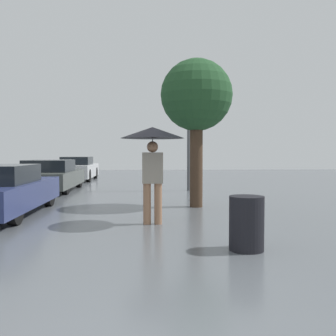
{
  "coord_description": "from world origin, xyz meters",
  "views": [
    {
      "loc": [
        0.24,
        -2.14,
        1.45
      ],
      "look_at": [
        0.71,
        5.43,
        1.14
      ],
      "focal_mm": 40.0,
      "sensor_mm": 36.0,
      "label": 1
    }
  ],
  "objects_px": {
    "parked_car_third": "(51,176)",
    "trash_bin": "(247,223)",
    "street_lamp": "(189,109)",
    "parked_car_farthest": "(78,169)",
    "pedestrian": "(152,143)",
    "tree": "(196,98)"
  },
  "relations": [
    {
      "from": "parked_car_third",
      "to": "trash_bin",
      "type": "distance_m",
      "value": 10.4
    },
    {
      "from": "parked_car_third",
      "to": "street_lamp",
      "type": "height_order",
      "value": "street_lamp"
    },
    {
      "from": "street_lamp",
      "to": "trash_bin",
      "type": "relative_size",
      "value": 5.92
    },
    {
      "from": "street_lamp",
      "to": "parked_car_third",
      "type": "bearing_deg",
      "value": 177.33
    },
    {
      "from": "parked_car_farthest",
      "to": "street_lamp",
      "type": "bearing_deg",
      "value": -48.26
    },
    {
      "from": "trash_bin",
      "to": "pedestrian",
      "type": "bearing_deg",
      "value": 122.36
    },
    {
      "from": "pedestrian",
      "to": "trash_bin",
      "type": "distance_m",
      "value": 2.81
    },
    {
      "from": "pedestrian",
      "to": "parked_car_farthest",
      "type": "distance_m",
      "value": 13.14
    },
    {
      "from": "pedestrian",
      "to": "parked_car_third",
      "type": "relative_size",
      "value": 0.45
    },
    {
      "from": "parked_car_farthest",
      "to": "street_lamp",
      "type": "xyz_separation_m",
      "value": [
        5.24,
        -5.87,
        2.53
      ]
    },
    {
      "from": "pedestrian",
      "to": "tree",
      "type": "bearing_deg",
      "value": 62.76
    },
    {
      "from": "street_lamp",
      "to": "trash_bin",
      "type": "height_order",
      "value": "street_lamp"
    },
    {
      "from": "parked_car_farthest",
      "to": "tree",
      "type": "distance_m",
      "value": 11.56
    },
    {
      "from": "parked_car_third",
      "to": "trash_bin",
      "type": "bearing_deg",
      "value": -60.68
    },
    {
      "from": "pedestrian",
      "to": "trash_bin",
      "type": "bearing_deg",
      "value": -57.64
    },
    {
      "from": "pedestrian",
      "to": "parked_car_farthest",
      "type": "bearing_deg",
      "value": 106.45
    },
    {
      "from": "pedestrian",
      "to": "tree",
      "type": "xyz_separation_m",
      "value": [
        1.22,
        2.37,
        1.28
      ]
    },
    {
      "from": "parked_car_third",
      "to": "parked_car_farthest",
      "type": "bearing_deg",
      "value": 89.67
    },
    {
      "from": "pedestrian",
      "to": "parked_car_third",
      "type": "distance_m",
      "value": 7.96
    },
    {
      "from": "tree",
      "to": "parked_car_farthest",
      "type": "bearing_deg",
      "value": 115.82
    },
    {
      "from": "tree",
      "to": "trash_bin",
      "type": "xyz_separation_m",
      "value": [
        0.13,
        -4.5,
        -2.52
      ]
    },
    {
      "from": "parked_car_third",
      "to": "trash_bin",
      "type": "xyz_separation_m",
      "value": [
        5.09,
        -9.07,
        -0.16
      ]
    }
  ]
}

